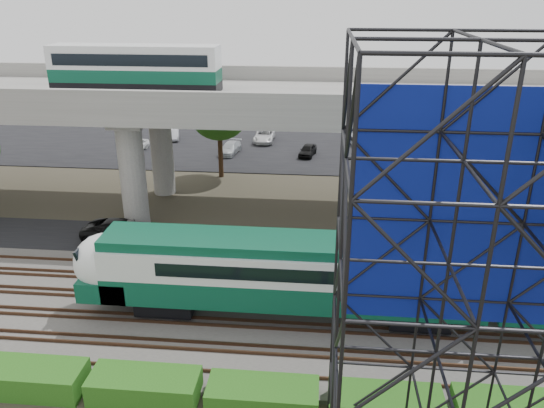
# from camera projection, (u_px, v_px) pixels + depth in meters

# --- Properties ---
(ground) EXTENTS (140.00, 140.00, 0.00)m
(ground) POSITION_uv_depth(u_px,v_px,m) (252.00, 341.00, 26.11)
(ground) COLOR #474233
(ground) RESTS_ON ground
(ballast_bed) EXTENTS (90.00, 12.00, 0.20)m
(ballast_bed) POSITION_uv_depth(u_px,v_px,m) (257.00, 316.00, 27.91)
(ballast_bed) COLOR slate
(ballast_bed) RESTS_ON ground
(service_road) EXTENTS (90.00, 5.00, 0.08)m
(service_road) POSITION_uv_depth(u_px,v_px,m) (272.00, 245.00, 35.77)
(service_road) COLOR black
(service_road) RESTS_ON ground
(parking_lot) EXTENTS (90.00, 18.00, 0.08)m
(parking_lot) POSITION_uv_depth(u_px,v_px,m) (293.00, 147.00, 57.41)
(parking_lot) COLOR black
(parking_lot) RESTS_ON ground
(harbor_water) EXTENTS (140.00, 40.00, 0.03)m
(harbor_water) POSITION_uv_depth(u_px,v_px,m) (302.00, 106.00, 77.68)
(harbor_water) COLOR slate
(harbor_water) RESTS_ON ground
(rail_tracks) EXTENTS (90.00, 9.52, 0.16)m
(rail_tracks) POSITION_uv_depth(u_px,v_px,m) (257.00, 313.00, 27.85)
(rail_tracks) COLOR #472D1E
(rail_tracks) RESTS_ON ballast_bed
(commuter_train) EXTENTS (29.30, 3.06, 4.30)m
(commuter_train) POSITION_uv_depth(u_px,v_px,m) (333.00, 273.00, 26.52)
(commuter_train) COLOR black
(commuter_train) RESTS_ON rail_tracks
(overpass) EXTENTS (80.00, 12.00, 12.40)m
(overpass) POSITION_uv_depth(u_px,v_px,m) (269.00, 107.00, 37.79)
(overpass) COLOR #9E9B93
(overpass) RESTS_ON ground
(scaffold_tower) EXTENTS (9.36, 6.36, 15.00)m
(scaffold_tower) POSITION_uv_depth(u_px,v_px,m) (496.00, 313.00, 15.20)
(scaffold_tower) COLOR black
(scaffold_tower) RESTS_ON ground
(hedge_strip) EXTENTS (34.60, 1.80, 1.20)m
(hedge_strip) POSITION_uv_depth(u_px,v_px,m) (263.00, 395.00, 21.85)
(hedge_strip) COLOR #1C4E12
(hedge_strip) RESTS_ON ground
(trees) EXTENTS (40.94, 16.94, 7.69)m
(trees) POSITION_uv_depth(u_px,v_px,m) (217.00, 141.00, 39.30)
(trees) COLOR #382314
(trees) RESTS_ON ground
(suv) EXTENTS (5.62, 2.87, 1.52)m
(suv) POSITION_uv_depth(u_px,v_px,m) (123.00, 232.00, 35.78)
(suv) COLOR black
(suv) RESTS_ON service_road
(parked_cars) EXTENTS (34.20, 9.44, 1.28)m
(parked_cars) POSITION_uv_depth(u_px,v_px,m) (297.00, 143.00, 56.74)
(parked_cars) COLOR white
(parked_cars) RESTS_ON parking_lot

